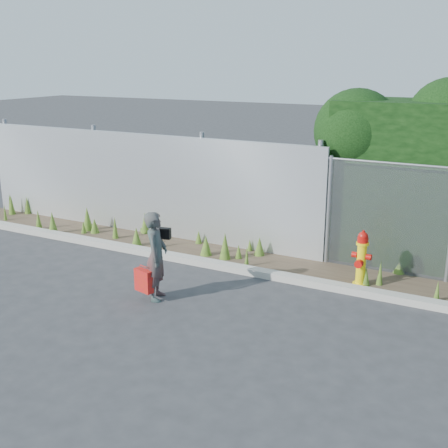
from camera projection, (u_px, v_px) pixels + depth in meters
ground at (199, 312)px, 8.57m from camera, size 80.00×80.00×0.00m
curb at (249, 271)px, 10.08m from camera, size 16.00×0.22×0.12m
weed_strip at (270, 256)px, 10.58m from camera, size 16.00×1.35×0.54m
corrugated_fence at (138, 184)px, 12.25m from camera, size 8.50×0.21×2.30m
fire_hydrant at (361, 259)px, 9.43m from camera, size 0.33×0.30×0.99m
woman at (156, 256)px, 8.87m from camera, size 0.52×0.62×1.45m
red_tote_bag at (144, 281)px, 8.87m from camera, size 0.33×0.12×0.43m
black_shoulder_bag at (164, 233)px, 9.01m from camera, size 0.23×0.10×0.18m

